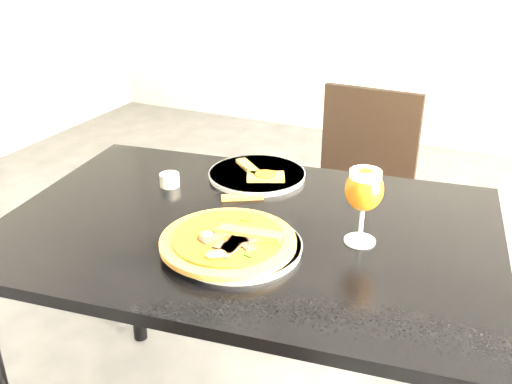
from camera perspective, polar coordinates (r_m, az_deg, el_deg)
The scene contains 9 objects.
dining_table at distance 1.44m, azimuth -0.83°, elevation -6.34°, with size 1.30×0.96×0.75m.
chair_far at distance 2.23m, azimuth 10.02°, elevation -0.22°, with size 0.41×0.41×0.86m.
plate_main at distance 1.29m, azimuth -1.93°, elevation -5.45°, with size 0.29×0.29×0.02m, color white.
pizza at distance 1.28m, azimuth -2.75°, elevation -4.78°, with size 0.31×0.31×0.03m.
plate_second at distance 1.65m, azimuth 0.10°, elevation 1.75°, with size 0.28×0.28×0.01m, color white.
crust_scraps at distance 1.63m, azimuth 0.40°, elevation 1.90°, with size 0.19×0.15×0.01m.
loose_crust at distance 1.52m, azimuth -1.38°, elevation -0.52°, with size 0.11×0.03×0.01m, color brown.
sauce_cup at distance 1.61m, azimuth -8.64°, elevation 1.27°, with size 0.05×0.05×0.04m.
beer_glass at distance 1.28m, azimuth 10.77°, elevation 0.18°, with size 0.09×0.09×0.18m.
Camera 1 is at (0.56, -0.94, 1.42)m, focal length 40.00 mm.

